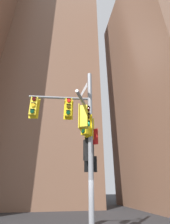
# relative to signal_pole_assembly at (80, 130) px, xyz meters

# --- Properties ---
(building_mid_block) EXTENTS (16.23, 16.23, 53.52)m
(building_mid_block) POSITION_rel_signal_pole_assembly_xyz_m (-3.32, 20.28, 22.00)
(building_mid_block) COLOR brown
(building_mid_block) RESTS_ON ground
(signal_pole_assembly) EXTENTS (3.62, 2.80, 8.24)m
(signal_pole_assembly) POSITION_rel_signal_pole_assembly_xyz_m (0.00, 0.00, 0.00)
(signal_pole_assembly) COLOR gray
(signal_pole_assembly) RESTS_ON ground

